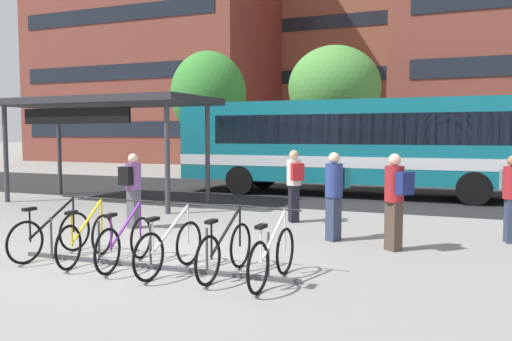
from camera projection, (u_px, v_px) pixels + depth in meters
ground at (144, 257)px, 8.48m from camera, size 200.00×200.00×0.00m
bus_lane_asphalt at (303, 193)px, 17.72m from camera, size 80.00×7.20×0.01m
city_bus at (352, 144)px, 16.97m from camera, size 12.03×2.62×3.20m
bike_rack at (151, 262)px, 7.79m from camera, size 4.84×0.18×0.70m
parked_bicycle_black_0 at (51, 235)px, 8.48m from camera, size 0.52×1.72×0.99m
parked_bicycle_yellow_1 at (86, 239)px, 8.16m from camera, size 0.52×1.71×0.99m
parked_bicycle_purple_2 at (125, 242)px, 7.89m from camera, size 0.52×1.72×0.99m
parked_bicycle_white_3 at (170, 248)px, 7.53m from camera, size 0.52×1.72×0.99m
parked_bicycle_black_4 at (225, 250)px, 7.34m from camera, size 0.52×1.72×0.99m
parked_bicycle_white_5 at (272, 257)px, 6.97m from camera, size 0.52×1.72×0.99m
transit_shelter at (104, 105)px, 15.04m from camera, size 6.76×3.22×3.16m
commuter_teal_pack_0 at (335, 190)px, 9.78m from camera, size 0.50×0.60×1.74m
commuter_grey_pack_1 at (512, 192)px, 9.60m from camera, size 0.41×0.57×1.69m
commuter_navy_pack_2 at (395, 195)px, 8.89m from camera, size 0.60×0.57×1.75m
commuter_black_pack_3 at (132, 185)px, 11.07m from camera, size 0.36×0.54×1.67m
commuter_red_pack_4 at (294, 181)px, 11.79m from camera, size 0.55×0.60×1.72m
street_tree_1 at (209, 95)px, 24.76m from camera, size 3.74×3.74×6.20m
street_tree_2 at (334, 88)px, 24.75m from camera, size 4.57×4.57×6.47m
building_left_wing at (160, 36)px, 41.24m from camera, size 18.05×12.28×20.46m
building_centre_block at (369, 61)px, 45.25m from camera, size 19.61×10.96×17.37m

